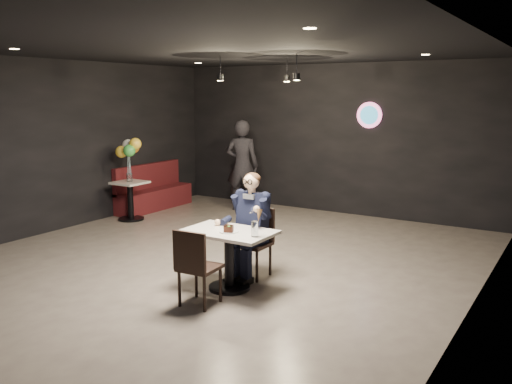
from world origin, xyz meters
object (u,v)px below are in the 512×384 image
Objects in this scene: booth_bench at (154,187)px; seated_man at (253,224)px; main_table at (229,260)px; chair_near at (200,266)px; sundae_glass at (255,229)px; balloon_vase at (130,177)px; chair_far at (253,243)px; passerby at (242,165)px; side_table at (131,202)px.

seated_man is at bearing -32.14° from booth_bench.
seated_man reaches higher than main_table.
seated_man is at bearing 86.02° from chair_near.
sundae_glass is at bearing -9.52° from main_table.
balloon_vase is (-4.18, 2.17, -0.01)m from sundae_glass.
chair_far is at bearing -32.14° from booth_bench.
main_table is at bearing 170.48° from sundae_glass.
passerby is at bearing 125.12° from chair_far.
main_table is 0.60m from chair_near.
chair_near is 0.48× the size of booth_bench.
passerby is at bearing 55.13° from balloon_vase.
booth_bench is at bearing 106.70° from balloon_vase.
balloon_vase is at bearing 157.58° from seated_man.
side_table is at bearing 157.58° from seated_man.
chair_far is 4.80m from booth_bench.
chair_near is 5.65× the size of balloon_vase.
chair_near is (0.00, -1.14, 0.00)m from chair_far.
seated_man reaches higher than chair_far.
booth_bench reaches higher than balloon_vase.
booth_bench is at bearing 142.63° from main_table.
balloon_vase is (-3.76, 1.55, 0.11)m from seated_man.
chair_far is at bearing 107.98° from passerby.
side_table is (-3.76, 2.69, -0.11)m from chair_near.
passerby is at bearing 29.11° from booth_bench.
balloon_vase is at bearing 157.58° from chair_far.
chair_near is at bearing -42.29° from booth_bench.
sundae_glass is 4.74m from side_table.
sundae_glass is at bearing -35.30° from booth_bench.
booth_bench reaches higher than main_table.
side_table is 0.48m from balloon_vase.
chair_near is at bearing -90.00° from main_table.
booth_bench is 2.69× the size of side_table.
seated_man is at bearing -22.42° from balloon_vase.
booth_bench reaches higher than side_table.
side_table is at bearing 157.58° from chair_far.
chair_far reaches higher than side_table.
passerby is (-2.43, 3.46, 0.22)m from seated_man.
chair_far is 0.26m from seated_man.
sundae_glass is at bearing 47.23° from chair_near.
sundae_glass is at bearing 107.82° from passerby.
sundae_glass reaches higher than chair_far.
main_table is at bearing -90.00° from seated_man.
main_table is 1.20× the size of chair_far.
chair_near is 0.49× the size of passerby.
chair_near is 4.64m from balloon_vase.
sundae_glass is (0.42, -0.07, 0.47)m from main_table.
balloon_vase is at bearing 38.00° from passerby.
booth_bench is 11.66× the size of balloon_vase.
booth_bench is (-4.48, 3.17, -0.37)m from sundae_glass.
seated_man is 4.80m from booth_bench.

